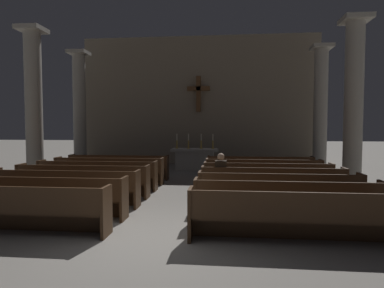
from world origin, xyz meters
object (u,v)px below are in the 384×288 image
Objects in this scene: pew_left_row_1 at (10,209)px; pew_left_row_3 at (65,188)px; pew_right_row_2 at (287,202)px; candlestick_outer_left at (177,144)px; pew_right_row_5 at (267,178)px; column_left_second at (34,107)px; pew_right_row_4 at (272,184)px; candlestick_inner_left at (188,144)px; lone_worshipper at (221,175)px; column_left_third at (80,111)px; pew_left_row_7 at (119,167)px; column_right_third at (320,110)px; column_right_second at (353,105)px; pew_left_row_6 at (109,171)px; altar at (195,159)px; pew_left_row_4 at (83,181)px; pew_right_row_7 at (260,169)px; pew_right_row_1 at (298,217)px; candlestick_outer_right at (213,144)px; pew_right_row_3 at (279,192)px; pew_right_row_6 at (263,173)px; candlestick_inner_right at (201,144)px; pew_left_row_5 at (97,175)px; pew_left_row_2 at (41,197)px.

pew_left_row_1 is 2.18m from pew_left_row_3.
candlestick_outer_left reaches higher than pew_right_row_2.
pew_right_row_5 is 0.68× the size of column_left_second.
candlestick_inner_left is at bearing 115.83° from pew_right_row_4.
candlestick_inner_left reaches higher than lone_worshipper.
column_left_second is at bearing 150.27° from pew_right_row_2.
column_left_third is 5.19m from candlestick_outer_left.
pew_left_row_7 is 9.42m from column_right_third.
pew_left_row_7 is 8.83m from column_right_second.
pew_left_row_6 is 2.95× the size of lone_worshipper.
pew_left_row_1 is at bearing -72.68° from column_left_third.
altar is at bearing 148.55° from column_right_second.
column_left_third reaches higher than pew_left_row_4.
column_left_third is (-8.49, 6.61, 2.32)m from pew_right_row_4.
pew_right_row_7 is (5.42, 4.35, 0.00)m from pew_left_row_3.
pew_right_row_1 is 3.60m from lone_worshipper.
pew_left_row_4 is at bearing -119.79° from candlestick_outer_right.
candlestick_inner_left reaches higher than pew_left_row_7.
candlestick_outer_left is at bearing 180.00° from candlestick_outer_right.
pew_right_row_2 is 1.09m from pew_right_row_3.
column_left_third reaches higher than candlestick_outer_left.
pew_right_row_6 is 5.87m from column_right_third.
pew_right_row_2 is (5.42, -5.44, 0.00)m from pew_left_row_7.
pew_left_row_7 is 3.57m from candlestick_outer_left.
pew_right_row_6 is 4.76m from candlestick_inner_right.
lone_worshipper is (1.30, -6.18, 0.16)m from altar.
candlestick_inner_left reaches higher than pew_right_row_2.
column_right_second is (8.49, 0.50, 2.32)m from pew_left_row_6.
altar reaches higher than pew_left_row_1.
candlestick_inner_right is (3.01, 4.04, 0.76)m from pew_left_row_6.
pew_left_row_7 is 0.68× the size of column_right_third.
column_left_second reaches higher than candlestick_inner_left.
pew_left_row_4 is 2.95× the size of lone_worshipper.
candlestick_outer_left is (-3.56, 7.30, 0.76)m from pew_right_row_3.
pew_left_row_5 and pew_left_row_7 have the same top height.
candlestick_inner_right is (6.09, -0.39, -1.56)m from column_left_third.
column_right_second is (3.08, 4.85, 2.32)m from pew_right_row_2.
pew_right_row_3 is at bearing -111.80° from column_right_third.
pew_right_row_3 is 3.26m from pew_right_row_6.
pew_left_row_2 is 9.59m from column_left_third.
pew_right_row_1 is at bearing -11.35° from pew_left_row_2.
column_left_third reaches higher than candlestick_outer_right.
pew_right_row_3 is at bearing -38.77° from pew_left_row_7.
candlestick_outer_left is (-3.56, 5.13, 0.76)m from pew_right_row_5.
column_right_second is (8.49, 1.59, 2.32)m from pew_left_row_5.
candlestick_outer_right is 0.53× the size of lone_worshipper.
candlestick_inner_right is at bearing 67.61° from pew_left_row_3.
pew_left_row_7 is 1.00× the size of pew_right_row_6.
pew_right_row_5 is (5.42, 2.18, 0.00)m from pew_left_row_3.
pew_left_row_2 is at bearing -107.89° from altar.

